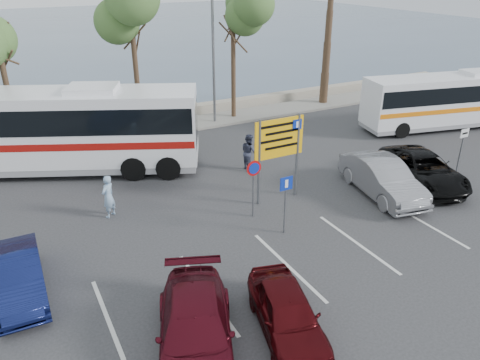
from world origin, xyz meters
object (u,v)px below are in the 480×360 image
suv_black (423,169)px  pedestrian_far (249,152)px  direction_sign (279,145)px  car_maroon (195,331)px  coach_bus_right (450,102)px  car_silver_b (382,178)px  coach_bus_left (55,133)px  car_red (287,313)px  car_blue (18,276)px  street_lamp_right (214,47)px  pedestrian_near (108,196)px

suv_black → pedestrian_far: size_ratio=2.83×
direction_sign → suv_black: 6.95m
suv_black → car_maroon: bearing=-142.8°
coach_bus_right → car_silver_b: bearing=-153.2°
coach_bus_left → car_red: (3.62, -14.00, -1.25)m
car_blue → pedestrian_far: 11.61m
street_lamp_right → car_red: (-5.88, -17.02, -3.97)m
car_silver_b → coach_bus_right: bearing=37.4°
car_red → pedestrian_near: size_ratio=2.17×
coach_bus_right → car_blue: 24.53m
street_lamp_right → pedestrian_near: street_lamp_right is taller
direction_sign → suv_black: (6.51, -1.70, -1.74)m
pedestrian_near → car_blue: bearing=6.1°
street_lamp_right → pedestrian_near: bearing=-134.9°
car_silver_b → pedestrian_far: bearing=136.6°
car_red → coach_bus_right: bearing=44.2°
car_maroon → direction_sign: bearing=66.2°
car_blue → pedestrian_far: size_ratio=2.22×
car_red → pedestrian_far: bearing=81.5°
coach_bus_left → coach_bus_right: coach_bus_left is taller
suv_black → car_silver_b: 2.40m
coach_bus_left → car_maroon: (1.22, -13.52, -1.20)m
car_maroon → pedestrian_near: bearing=113.1°
street_lamp_right → car_maroon: size_ratio=1.71×
direction_sign → street_lamp_right: bearing=79.1°
street_lamp_right → pedestrian_near: size_ratio=4.69×
car_maroon → car_silver_b: (10.40, 4.52, 0.10)m
car_silver_b → car_blue: bearing=-169.5°
suv_black → coach_bus_right: bearing=51.5°
suv_black → pedestrian_near: size_ratio=2.90×
car_red → pedestrian_near: bearing=122.1°
direction_sign → car_blue: size_ratio=0.93×
street_lamp_right → direction_sign: bearing=-100.9°
street_lamp_right → coach_bus_left: size_ratio=0.62×
coach_bus_left → car_maroon: coach_bus_left is taller
suv_black → coach_bus_left: bearing=165.0°
coach_bus_right → suv_black: 9.04m
car_red → suv_black: suv_black is taller
coach_bus_left → car_blue: (-2.50, -9.00, -1.24)m
pedestrian_near → car_red: bearing=68.2°
car_red → direction_sign: bearing=74.9°
coach_bus_right → pedestrian_near: 20.57m
car_maroon → suv_black: suv_black is taller
coach_bus_left → car_silver_b: 14.74m
coach_bus_left → suv_black: size_ratio=2.62×
street_lamp_right → car_red: size_ratio=2.16×
car_blue → car_silver_b: bearing=0.9°
street_lamp_right → coach_bus_right: street_lamp_right is taller
coach_bus_right → car_silver_b: size_ratio=2.30×
car_maroon → pedestrian_near: size_ratio=2.73×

